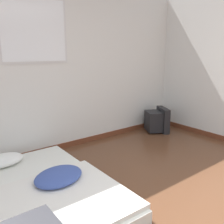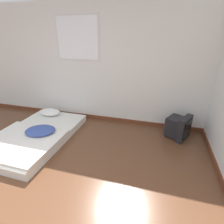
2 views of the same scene
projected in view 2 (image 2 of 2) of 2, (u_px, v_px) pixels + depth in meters
name	position (u px, v px, depth m)	size (l,w,h in m)	color
wall_back	(93.00, 66.00, 3.92)	(7.43, 0.08, 2.60)	silver
mattress_bed	(36.00, 134.00, 3.50)	(1.30, 2.06, 0.29)	silver
crt_tv	(179.00, 127.00, 3.53)	(0.54, 0.54, 0.48)	black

